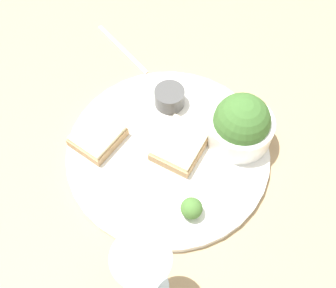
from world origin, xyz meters
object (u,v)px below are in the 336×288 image
(salad_bowl, at_px, (241,125))
(sauce_ramekin, at_px, (169,97))
(cheese_toast_far, at_px, (98,136))
(fork, at_px, (122,48))
(cheese_toast_near, at_px, (180,145))
(wine_glass, at_px, (143,268))

(salad_bowl, relative_size, sauce_ramekin, 2.06)
(cheese_toast_far, xyz_separation_m, fork, (0.13, 0.18, -0.02))
(sauce_ramekin, relative_size, fork, 0.34)
(fork, bearing_deg, cheese_toast_near, -93.95)
(sauce_ramekin, bearing_deg, salad_bowl, -60.87)
(cheese_toast_near, relative_size, wine_glass, 0.75)
(salad_bowl, bearing_deg, wine_glass, -150.58)
(wine_glass, distance_m, fork, 0.48)
(sauce_ramekin, bearing_deg, fork, 94.20)
(cheese_toast_near, height_order, fork, cheese_toast_near)
(wine_glass, xyz_separation_m, fork, (0.17, 0.43, -0.11))
(salad_bowl, bearing_deg, cheese_toast_far, 152.28)
(cheese_toast_near, xyz_separation_m, cheese_toast_far, (-0.11, 0.08, 0.00))
(cheese_toast_far, distance_m, wine_glass, 0.27)
(sauce_ramekin, xyz_separation_m, wine_glass, (-0.19, -0.26, 0.08))
(salad_bowl, xyz_separation_m, cheese_toast_near, (-0.10, 0.03, -0.03))
(sauce_ramekin, distance_m, fork, 0.17)
(salad_bowl, distance_m, fork, 0.31)
(fork, bearing_deg, sauce_ramekin, -85.80)
(salad_bowl, relative_size, fork, 0.69)
(cheese_toast_far, bearing_deg, sauce_ramekin, 3.63)
(sauce_ramekin, xyz_separation_m, fork, (-0.01, 0.17, -0.03))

